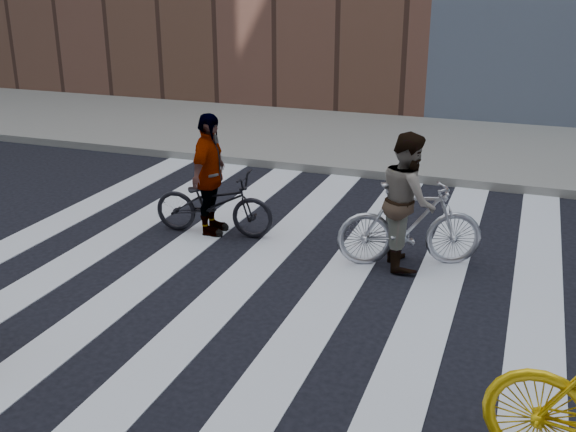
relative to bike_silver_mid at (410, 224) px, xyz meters
The scene contains 7 objects.
ground 2.02m from the bike_silver_mid, 128.36° to the right, with size 100.00×100.00×0.00m, color black.
sidewalk_far 6.11m from the bike_silver_mid, 101.45° to the left, with size 100.00×5.00×0.15m, color gray.
zebra_crosswalk 2.02m from the bike_silver_mid, 128.36° to the right, with size 8.25×10.00×0.01m.
bike_silver_mid is the anchor object (origin of this frame).
bike_dark_rear 2.73m from the bike_silver_mid, behind, with size 0.59×1.70×0.89m, color black.
rider_mid 0.31m from the bike_silver_mid, behind, with size 0.82×0.64×1.68m, color slate.
rider_rear 2.80m from the bike_silver_mid, behind, with size 0.99×0.41×1.69m, color slate.
Camera 1 is at (2.46, -6.22, 3.43)m, focal length 42.00 mm.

